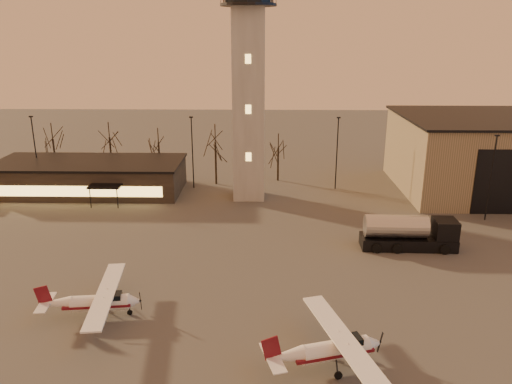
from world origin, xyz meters
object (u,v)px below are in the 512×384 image
cessna_rear (102,305)px  fuel_truck (408,235)px  cessna_front (337,352)px  control_tower (249,72)px  hangar (512,154)px  terminal (90,176)px

cessna_rear → fuel_truck: fuel_truck is taller
cessna_front → cessna_rear: bearing=145.4°
control_tower → hangar: 37.90m
terminal → cessna_rear: bearing=-69.8°
terminal → cessna_rear: terminal is taller
terminal → cessna_front: size_ratio=2.33×
control_tower → cessna_rear: (-10.34, -29.77, -15.35)m
control_tower → cessna_front: bearing=-78.9°
control_tower → terminal: control_tower is taller
cessna_rear → fuel_truck: size_ratio=1.09×
hangar → control_tower: bearing=-173.7°
control_tower → cessna_rear: size_ratio=3.13×
cessna_front → cessna_rear: (-17.27, 5.70, -0.06)m
cessna_front → fuel_truck: (9.73, 19.18, 0.35)m
cessna_front → cessna_rear: 18.19m
cessna_rear → control_tower: bearing=64.2°
fuel_truck → terminal: bearing=156.2°
control_tower → terminal: (-21.99, 1.98, -14.17)m
terminal → cessna_front: 47.33m
hangar → cessna_front: (-29.06, -39.44, -4.12)m
terminal → cessna_rear: 33.84m
hangar → cessna_front: size_ratio=2.81×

